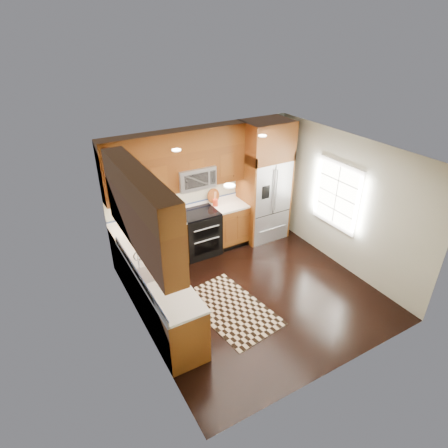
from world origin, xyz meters
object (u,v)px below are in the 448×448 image
range (199,233)px  refrigerator (264,182)px  rug (231,309)px  utensil_crock (215,201)px  knife_block (157,213)px

range → refrigerator: size_ratio=0.36×
rug → utensil_crock: (0.78, 1.96, 1.04)m
refrigerator → rug: size_ratio=1.53×
knife_block → utensil_crock: (1.25, -0.09, -0.01)m
range → rug: size_ratio=0.56×
knife_block → utensil_crock: utensil_crock is taller
refrigerator → knife_block: 2.38m
refrigerator → utensil_crock: bearing=172.4°
rug → utensil_crock: 2.36m
range → utensil_crock: utensil_crock is taller
refrigerator → rug: 2.92m
rug → utensil_crock: size_ratio=5.49×
range → knife_block: (-0.81, 0.20, 0.59)m
range → rug: 1.94m
rug → utensil_crock: bearing=60.3°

